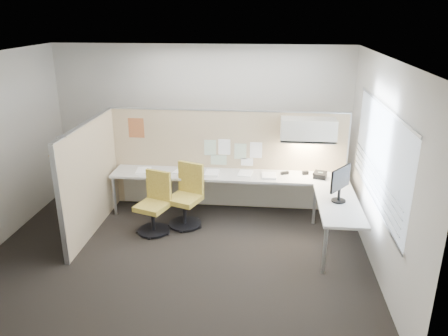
# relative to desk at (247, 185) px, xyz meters

# --- Properties ---
(floor) EXTENTS (5.50, 4.50, 0.01)m
(floor) POSITION_rel_desk_xyz_m (-0.93, -1.13, -0.61)
(floor) COLOR black
(floor) RESTS_ON ground
(ceiling) EXTENTS (5.50, 4.50, 0.01)m
(ceiling) POSITION_rel_desk_xyz_m (-0.93, -1.13, 2.20)
(ceiling) COLOR white
(ceiling) RESTS_ON wall_back
(wall_back) EXTENTS (5.50, 0.02, 2.80)m
(wall_back) POSITION_rel_desk_xyz_m (-0.93, 1.12, 0.80)
(wall_back) COLOR beige
(wall_back) RESTS_ON ground
(wall_front) EXTENTS (5.50, 0.02, 2.80)m
(wall_front) POSITION_rel_desk_xyz_m (-0.93, -3.38, 0.80)
(wall_front) COLOR beige
(wall_front) RESTS_ON ground
(wall_right) EXTENTS (0.02, 4.50, 2.80)m
(wall_right) POSITION_rel_desk_xyz_m (1.82, -1.13, 0.80)
(wall_right) COLOR beige
(wall_right) RESTS_ON ground
(window_pane) EXTENTS (0.01, 2.80, 1.30)m
(window_pane) POSITION_rel_desk_xyz_m (1.79, -1.13, 0.95)
(window_pane) COLOR #A9B7C4
(window_pane) RESTS_ON wall_right
(partition_back) EXTENTS (4.10, 0.06, 1.75)m
(partition_back) POSITION_rel_desk_xyz_m (-0.38, 0.47, 0.27)
(partition_back) COLOR #C3AF87
(partition_back) RESTS_ON floor
(partition_left) EXTENTS (0.06, 2.20, 1.75)m
(partition_left) POSITION_rel_desk_xyz_m (-2.43, -0.63, 0.27)
(partition_left) COLOR #C3AF87
(partition_left) RESTS_ON floor
(desk) EXTENTS (4.00, 2.07, 0.73)m
(desk) POSITION_rel_desk_xyz_m (0.00, 0.00, 0.00)
(desk) COLOR beige
(desk) RESTS_ON floor
(overhead_bin) EXTENTS (0.90, 0.36, 0.38)m
(overhead_bin) POSITION_rel_desk_xyz_m (0.97, 0.26, 0.91)
(overhead_bin) COLOR beige
(overhead_bin) RESTS_ON partition_back
(task_light_strip) EXTENTS (0.60, 0.06, 0.02)m
(task_light_strip) POSITION_rel_desk_xyz_m (0.97, 0.26, 0.70)
(task_light_strip) COLOR #FFEABF
(task_light_strip) RESTS_ON overhead_bin
(pinned_papers) EXTENTS (1.01, 0.00, 0.47)m
(pinned_papers) POSITION_rel_desk_xyz_m (-0.30, 0.44, 0.43)
(pinned_papers) COLOR #8CBF8C
(pinned_papers) RESTS_ON partition_back
(poster) EXTENTS (0.28, 0.00, 0.35)m
(poster) POSITION_rel_desk_xyz_m (-1.98, 0.44, 0.82)
(poster) COLOR orange
(poster) RESTS_ON partition_back
(chair_left) EXTENTS (0.57, 0.59, 0.97)m
(chair_left) POSITION_rel_desk_xyz_m (-1.44, -0.61, -0.15)
(chair_left) COLOR black
(chair_left) RESTS_ON floor
(chair_right) EXTENTS (0.61, 0.63, 1.02)m
(chair_right) POSITION_rel_desk_xyz_m (-0.97, -0.33, -0.13)
(chair_right) COLOR black
(chair_right) RESTS_ON floor
(monitor) EXTENTS (0.33, 0.42, 0.53)m
(monitor) POSITION_rel_desk_xyz_m (1.37, -0.82, 0.43)
(monitor) COLOR black
(monitor) RESTS_ON desk
(phone) EXTENTS (0.26, 0.24, 0.12)m
(phone) POSITION_rel_desk_xyz_m (1.20, 0.12, 0.18)
(phone) COLOR black
(phone) RESTS_ON desk
(stapler) EXTENTS (0.14, 0.09, 0.05)m
(stapler) POSITION_rel_desk_xyz_m (0.62, 0.23, 0.15)
(stapler) COLOR black
(stapler) RESTS_ON desk
(tape_dispenser) EXTENTS (0.11, 0.09, 0.06)m
(tape_dispenser) POSITION_rel_desk_xyz_m (0.97, 0.26, 0.16)
(tape_dispenser) COLOR black
(tape_dispenser) RESTS_ON desk
(coat_hook) EXTENTS (0.18, 0.47, 1.41)m
(coat_hook) POSITION_rel_desk_xyz_m (-2.51, -1.43, 0.81)
(coat_hook) COLOR silver
(coat_hook) RESTS_ON partition_left
(paper_stack_0) EXTENTS (0.26, 0.32, 0.03)m
(paper_stack_0) POSITION_rel_desk_xyz_m (-1.81, 0.13, 0.14)
(paper_stack_0) COLOR white
(paper_stack_0) RESTS_ON desk
(paper_stack_1) EXTENTS (0.30, 0.35, 0.02)m
(paper_stack_1) POSITION_rel_desk_xyz_m (-1.14, 0.18, 0.14)
(paper_stack_1) COLOR white
(paper_stack_1) RESTS_ON desk
(paper_stack_2) EXTENTS (0.23, 0.30, 0.04)m
(paper_stack_2) POSITION_rel_desk_xyz_m (-0.61, 0.10, 0.15)
(paper_stack_2) COLOR white
(paper_stack_2) RESTS_ON desk
(paper_stack_3) EXTENTS (0.27, 0.33, 0.02)m
(paper_stack_3) POSITION_rel_desk_xyz_m (-0.05, 0.18, 0.14)
(paper_stack_3) COLOR white
(paper_stack_3) RESTS_ON desk
(paper_stack_4) EXTENTS (0.24, 0.31, 0.03)m
(paper_stack_4) POSITION_rel_desk_xyz_m (0.36, 0.10, 0.14)
(paper_stack_4) COLOR white
(paper_stack_4) RESTS_ON desk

